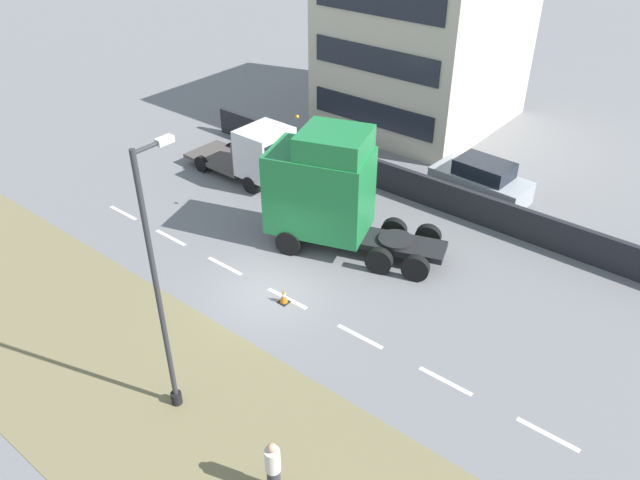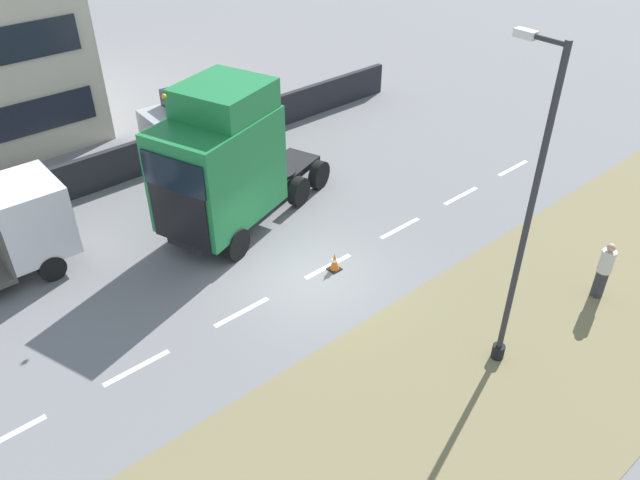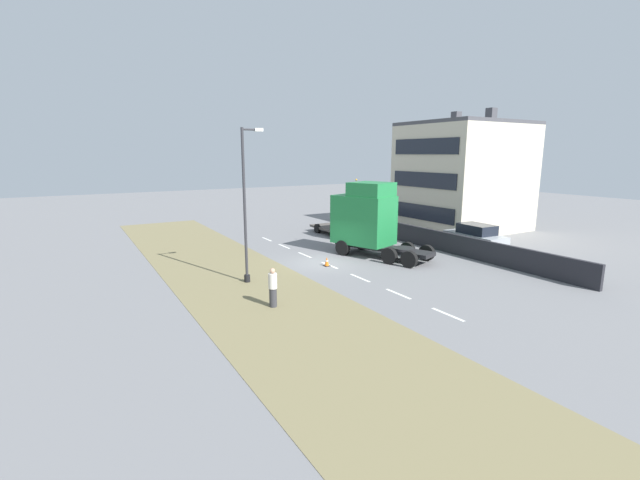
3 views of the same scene
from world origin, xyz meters
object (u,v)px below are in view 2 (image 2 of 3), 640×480
(parked_car, at_px, (195,112))
(traffic_cone_lead, at_px, (335,262))
(flatbed_truck, at_px, (14,228))
(lamp_post, at_px, (522,234))
(pedestrian, at_px, (604,271))
(lorry_cab, at_px, (223,163))

(parked_car, xyz_separation_m, traffic_cone_lead, (-11.01, 1.96, -0.68))
(flatbed_truck, height_order, lamp_post, lamp_post)
(pedestrian, xyz_separation_m, traffic_cone_lead, (5.83, 4.87, -0.61))
(flatbed_truck, xyz_separation_m, pedestrian, (-11.99, -11.89, -0.58))
(pedestrian, bearing_deg, lamp_post, 83.80)
(lorry_cab, distance_m, pedestrian, 11.54)
(parked_car, bearing_deg, lamp_post, 178.78)
(parked_car, distance_m, lamp_post, 16.67)
(lorry_cab, xyz_separation_m, parked_car, (7.14, -3.14, -1.51))
(lorry_cab, bearing_deg, parked_car, -42.62)
(lorry_cab, bearing_deg, lamp_post, 172.50)
(lorry_cab, relative_size, lamp_post, 0.89)
(flatbed_truck, distance_m, lamp_post, 14.06)
(lorry_cab, xyz_separation_m, lamp_post, (-9.25, -1.86, 1.29))
(parked_car, relative_size, lamp_post, 0.55)
(flatbed_truck, xyz_separation_m, parked_car, (4.85, -8.99, -0.50))
(parked_car, bearing_deg, pedestrian, -166.95)
(parked_car, distance_m, pedestrian, 17.09)
(lorry_cab, height_order, pedestrian, lorry_cab)
(lorry_cab, relative_size, flatbed_truck, 1.27)
(pedestrian, bearing_deg, lorry_cab, 31.93)
(traffic_cone_lead, bearing_deg, pedestrian, -140.13)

